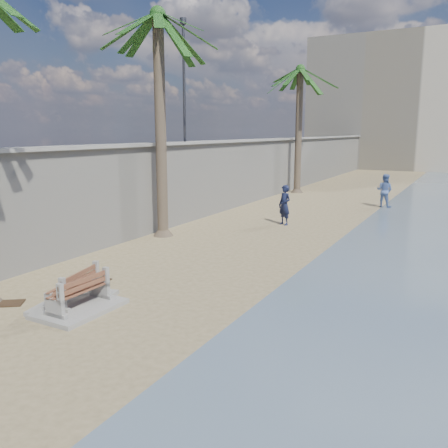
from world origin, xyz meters
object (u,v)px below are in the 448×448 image
(bench_near, at_px, (79,296))
(person_b, at_px, (385,189))
(bench_far, at_px, (74,290))
(palm_back, at_px, (300,71))
(person_a, at_px, (285,202))
(palm_mid, at_px, (158,18))

(bench_near, bearing_deg, person_b, 79.57)
(bench_near, xyz_separation_m, bench_far, (-0.40, 0.24, 0.00))
(palm_back, bearing_deg, bench_near, -83.09)
(person_a, bearing_deg, bench_far, -67.51)
(bench_near, height_order, palm_back, palm_back)
(person_a, relative_size, person_b, 1.01)
(person_b, bearing_deg, bench_near, 92.17)
(bench_near, height_order, person_a, person_a)
(bench_near, height_order, person_b, person_b)
(palm_mid, distance_m, person_a, 9.00)
(bench_near, distance_m, palm_mid, 11.17)
(bench_far, distance_m, person_b, 19.23)
(bench_far, relative_size, palm_back, 0.25)
(bench_near, relative_size, person_a, 0.97)
(bench_near, distance_m, bench_far, 0.47)
(bench_far, height_order, palm_mid, palm_mid)
(palm_mid, distance_m, palm_back, 15.29)
(bench_near, relative_size, person_b, 0.98)
(bench_far, height_order, person_b, person_b)
(palm_back, xyz_separation_m, person_a, (3.26, -10.96, -6.83))
(palm_mid, relative_size, person_b, 4.57)
(person_a, bearing_deg, person_b, 94.36)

